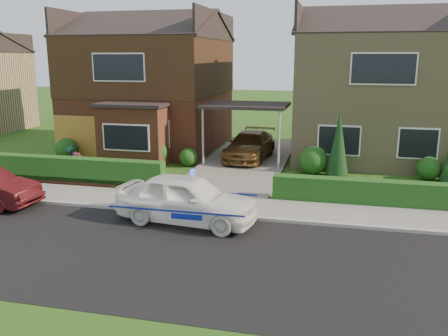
% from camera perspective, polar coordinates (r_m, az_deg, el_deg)
% --- Properties ---
extents(ground, '(120.00, 120.00, 0.00)m').
position_cam_1_polar(ground, '(12.28, -7.17, -10.28)').
color(ground, '#144312').
rests_on(ground, ground).
extents(road, '(60.00, 6.00, 0.02)m').
position_cam_1_polar(road, '(12.28, -7.17, -10.28)').
color(road, black).
rests_on(road, ground).
extents(kerb, '(60.00, 0.16, 0.12)m').
position_cam_1_polar(kerb, '(14.96, -3.09, -5.57)').
color(kerb, '#9E9993').
rests_on(kerb, ground).
extents(sidewalk, '(60.00, 2.00, 0.10)m').
position_cam_1_polar(sidewalk, '(15.92, -2.02, -4.42)').
color(sidewalk, slate).
rests_on(sidewalk, ground).
extents(driveway, '(3.80, 12.00, 0.12)m').
position_cam_1_polar(driveway, '(22.42, 2.65, 0.83)').
color(driveway, '#666059').
rests_on(driveway, ground).
extents(house_left, '(7.50, 9.53, 7.25)m').
position_cam_1_polar(house_left, '(26.35, -8.71, 10.79)').
color(house_left, brown).
rests_on(house_left, ground).
extents(house_right, '(7.50, 8.06, 7.25)m').
position_cam_1_polar(house_right, '(24.60, 17.70, 9.81)').
color(house_right, '#9C8A5F').
rests_on(house_right, ground).
extents(carport_link, '(3.80, 3.00, 2.77)m').
position_cam_1_polar(carport_link, '(21.96, 2.70, 7.43)').
color(carport_link, black).
rests_on(carport_link, ground).
extents(garage_door, '(2.20, 0.10, 2.10)m').
position_cam_1_polar(garage_door, '(24.19, -17.42, 3.54)').
color(garage_door, olive).
rests_on(garage_door, ground).
extents(dwarf_wall, '(7.70, 0.25, 0.36)m').
position_cam_1_polar(dwarf_wall, '(19.22, -17.97, -1.57)').
color(dwarf_wall, brown).
rests_on(dwarf_wall, ground).
extents(hedge_left, '(7.50, 0.55, 0.90)m').
position_cam_1_polar(hedge_left, '(19.39, -17.70, -1.97)').
color(hedge_left, '#1D3E13').
rests_on(hedge_left, ground).
extents(hedge_right, '(7.50, 0.55, 0.80)m').
position_cam_1_polar(hedge_right, '(16.69, 18.83, -4.48)').
color(hedge_right, '#1D3E13').
rests_on(hedge_right, ground).
extents(shrub_left_far, '(1.08, 1.08, 1.08)m').
position_cam_1_polar(shrub_left_far, '(24.02, -18.41, 2.17)').
color(shrub_left_far, '#1D3E13').
rests_on(shrub_left_far, ground).
extents(shrub_left_mid, '(1.32, 1.32, 1.32)m').
position_cam_1_polar(shrub_left_mid, '(21.80, -8.58, 1.95)').
color(shrub_left_mid, '#1D3E13').
rests_on(shrub_left_mid, ground).
extents(shrub_left_near, '(0.84, 0.84, 0.84)m').
position_cam_1_polar(shrub_left_near, '(21.59, -4.31, 1.30)').
color(shrub_left_near, '#1D3E13').
rests_on(shrub_left_near, ground).
extents(shrub_right_near, '(1.20, 1.20, 1.20)m').
position_cam_1_polar(shrub_right_near, '(20.39, 10.68, 0.91)').
color(shrub_right_near, '#1D3E13').
rests_on(shrub_right_near, ground).
extents(shrub_right_mid, '(0.96, 0.96, 0.96)m').
position_cam_1_polar(shrub_right_mid, '(20.84, 23.41, -0.05)').
color(shrub_right_mid, '#1D3E13').
rests_on(shrub_right_mid, ground).
extents(conifer_a, '(0.90, 0.90, 2.60)m').
position_cam_1_polar(conifer_a, '(20.04, 13.59, 2.59)').
color(conifer_a, black).
rests_on(conifer_a, ground).
extents(police_car, '(3.95, 4.47, 1.63)m').
position_cam_1_polar(police_car, '(14.21, -4.51, -3.77)').
color(police_car, white).
rests_on(police_car, ground).
extents(driveway_car, '(2.11, 4.52, 1.28)m').
position_cam_1_polar(driveway_car, '(22.56, 3.12, 2.71)').
color(driveway_car, brown).
rests_on(driveway_car, driveway).
extents(potted_plant_a, '(0.48, 0.38, 0.82)m').
position_cam_1_polar(potted_plant_a, '(23.39, -18.05, 1.58)').
color(potted_plant_a, gray).
rests_on(potted_plant_a, ground).
extents(potted_plant_b, '(0.52, 0.51, 0.74)m').
position_cam_1_polar(potted_plant_b, '(21.33, -19.90, 0.24)').
color(potted_plant_b, gray).
rests_on(potted_plant_b, ground).
extents(potted_plant_c, '(0.58, 0.58, 0.84)m').
position_cam_1_polar(potted_plant_c, '(21.51, -17.24, 0.69)').
color(potted_plant_c, gray).
rests_on(potted_plant_c, ground).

